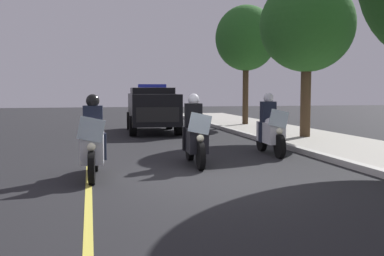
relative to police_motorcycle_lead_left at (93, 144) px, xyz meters
name	(u,v)px	position (x,y,z in m)	size (l,w,h in m)	color
ground_plane	(211,179)	(0.75, 2.32, -0.70)	(80.00, 80.00, 0.00)	black
curb_strip	(367,169)	(0.75, 5.88, -0.62)	(48.00, 0.24, 0.15)	#B7B5AD
lane_stripe_center	(89,184)	(0.75, -0.10, -0.70)	(48.00, 0.12, 0.01)	#E0D14C
police_motorcycle_lead_left	(93,144)	(0.00, 0.00, 0.00)	(2.14, 0.60, 1.72)	black
police_motorcycle_lead_right	(195,136)	(-1.07, 2.40, 0.00)	(2.14, 0.60, 1.72)	black
police_motorcycle_trailing	(270,130)	(-2.35, 4.86, 0.00)	(2.14, 0.60, 1.72)	black
police_suv	(152,107)	(-9.86, 2.56, 0.37)	(4.99, 2.27, 2.05)	black
tree_far_back	(307,26)	(-5.84, 7.65, 3.42)	(3.41, 3.41, 5.72)	#4C3823
tree_behind_suv	(246,38)	(-12.23, 7.56, 3.65)	(3.04, 3.04, 5.88)	#42301E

